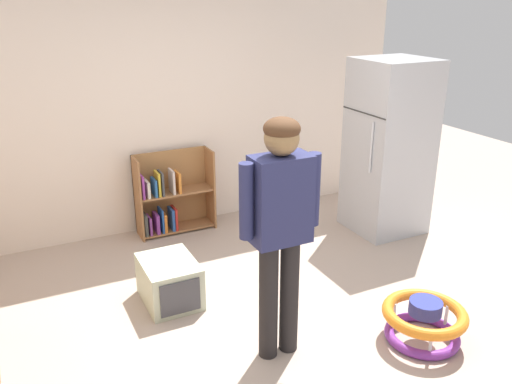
{
  "coord_description": "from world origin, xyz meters",
  "views": [
    {
      "loc": [
        -1.64,
        -2.88,
        2.37
      ],
      "look_at": [
        0.01,
        0.47,
        0.97
      ],
      "focal_mm": 37.3,
      "sensor_mm": 36.0,
      "label": 1
    }
  ],
  "objects": [
    {
      "name": "ground_plane",
      "position": [
        0.0,
        0.0,
        0.0
      ],
      "size": [
        12.0,
        12.0,
        0.0
      ],
      "primitive_type": "plane",
      "color": "#B69F8F",
      "rests_on": "ground"
    },
    {
      "name": "back_wall",
      "position": [
        0.0,
        2.33,
        1.35
      ],
      "size": [
        5.2,
        0.06,
        2.7
      ],
      "primitive_type": "cube",
      "color": "silver",
      "rests_on": "ground"
    },
    {
      "name": "refrigerator",
      "position": [
        1.89,
        1.21,
        0.89
      ],
      "size": [
        0.73,
        0.68,
        1.78
      ],
      "color": "#B7BABF",
      "rests_on": "ground"
    },
    {
      "name": "bookshelf",
      "position": [
        -0.18,
        2.14,
        0.37
      ],
      "size": [
        0.8,
        0.28,
        0.85
      ],
      "color": "#9A663D",
      "rests_on": "ground"
    },
    {
      "name": "standing_person",
      "position": [
        -0.13,
        -0.15,
        1.02
      ],
      "size": [
        0.57,
        0.23,
        1.68
      ],
      "color": "black",
      "rests_on": "ground"
    },
    {
      "name": "baby_walker",
      "position": [
        0.88,
        -0.5,
        0.16
      ],
      "size": [
        0.6,
        0.6,
        0.32
      ],
      "color": "purple",
      "rests_on": "ground"
    },
    {
      "name": "pet_carrier",
      "position": [
        -0.61,
        0.81,
        0.18
      ],
      "size": [
        0.42,
        0.55,
        0.36
      ],
      "color": "beige",
      "rests_on": "ground"
    }
  ]
}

